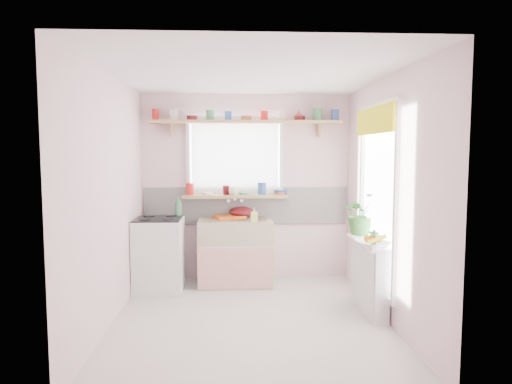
{
  "coord_description": "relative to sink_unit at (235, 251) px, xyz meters",
  "views": [
    {
      "loc": [
        -0.17,
        -4.58,
        1.75
      ],
      "look_at": [
        0.08,
        0.55,
        1.28
      ],
      "focal_mm": 32.0,
      "sensor_mm": 36.0,
      "label": 1
    }
  ],
  "objects": [
    {
      "name": "room",
      "position": [
        0.81,
        -0.43,
        0.94
      ],
      "size": [
        3.2,
        3.2,
        3.2
      ],
      "color": "beige",
      "rests_on": "ground"
    },
    {
      "name": "sink_unit",
      "position": [
        0.0,
        0.0,
        0.0
      ],
      "size": [
        0.95,
        0.65,
        1.11
      ],
      "color": "white",
      "rests_on": "ground"
    },
    {
      "name": "cooker",
      "position": [
        -0.95,
        -0.24,
        0.03
      ],
      "size": [
        0.58,
        0.58,
        0.93
      ],
      "color": "white",
      "rests_on": "ground"
    },
    {
      "name": "radiator_ledge",
      "position": [
        1.45,
        -1.09,
        -0.03
      ],
      "size": [
        0.22,
        0.95,
        0.78
      ],
      "color": "white",
      "rests_on": "ground"
    },
    {
      "name": "windowsill",
      "position": [
        -0.0,
        0.19,
        0.71
      ],
      "size": [
        1.4,
        0.22,
        0.04
      ],
      "primitive_type": "cube",
      "color": "tan",
      "rests_on": "room"
    },
    {
      "name": "pine_shelf",
      "position": [
        0.15,
        0.18,
        1.69
      ],
      "size": [
        2.52,
        0.24,
        0.04
      ],
      "primitive_type": "cube",
      "color": "tan",
      "rests_on": "room"
    },
    {
      "name": "shelf_crockery",
      "position": [
        0.15,
        0.18,
        1.76
      ],
      "size": [
        2.47,
        0.11,
        0.12
      ],
      "color": "red",
      "rests_on": "pine_shelf"
    },
    {
      "name": "sill_crockery",
      "position": [
        -0.05,
        0.19,
        0.78
      ],
      "size": [
        1.35,
        0.11,
        0.12
      ],
      "color": "red",
      "rests_on": "windowsill"
    },
    {
      "name": "dish_tray",
      "position": [
        -0.08,
        0.13,
        0.44
      ],
      "size": [
        0.46,
        0.41,
        0.04
      ],
      "primitive_type": "cube",
      "rotation": [
        0.0,
        0.0,
        0.38
      ],
      "color": "#E25D14",
      "rests_on": "sink_unit"
    },
    {
      "name": "colander",
      "position": [
        0.08,
        0.21,
        0.49
      ],
      "size": [
        0.42,
        0.42,
        0.15
      ],
      "primitive_type": "ellipsoid",
      "rotation": [
        0.0,
        0.0,
        -0.37
      ],
      "color": "#560E13",
      "rests_on": "sink_unit"
    },
    {
      "name": "jade_plant",
      "position": [
        1.46,
        -0.69,
        0.59
      ],
      "size": [
        0.54,
        0.51,
        0.49
      ],
      "primitive_type": "imported",
      "rotation": [
        0.0,
        0.0,
        0.35
      ],
      "color": "#386F2C",
      "rests_on": "radiator_ledge"
    },
    {
      "name": "fruit_bowl",
      "position": [
        1.36,
        -1.49,
        0.38
      ],
      "size": [
        0.4,
        0.4,
        0.08
      ],
      "primitive_type": "imported",
      "rotation": [
        0.0,
        0.0,
        0.36
      ],
      "color": "white",
      "rests_on": "radiator_ledge"
    },
    {
      "name": "herb_pot",
      "position": [
        1.36,
        -1.49,
        0.44
      ],
      "size": [
        0.12,
        0.1,
        0.19
      ],
      "primitive_type": "imported",
      "rotation": [
        0.0,
        0.0,
        -0.38
      ],
      "color": "#346829",
      "rests_on": "radiator_ledge"
    },
    {
      "name": "soap_bottle_sink",
      "position": [
        0.24,
        -0.19,
        0.51
      ],
      "size": [
        0.09,
        0.09,
        0.18
      ],
      "primitive_type": "imported",
      "rotation": [
        0.0,
        0.0,
        -0.11
      ],
      "color": "#F1F96F",
      "rests_on": "sink_unit"
    },
    {
      "name": "sill_cup",
      "position": [
        -0.02,
        0.13,
        0.78
      ],
      "size": [
        0.17,
        0.17,
        0.1
      ],
      "primitive_type": "imported",
      "rotation": [
        0.0,
        0.0,
        -0.41
      ],
      "color": "beige",
      "rests_on": "windowsill"
    },
    {
      "name": "sill_bowl",
      "position": [
        0.62,
        0.25,
        0.76
      ],
      "size": [
        0.2,
        0.2,
        0.06
      ],
      "primitive_type": "imported",
      "rotation": [
        0.0,
        0.0,
        -0.08
      ],
      "color": "#2D4494",
      "rests_on": "windowsill"
    },
    {
      "name": "shelf_vase",
      "position": [
        0.85,
        0.24,
        1.78
      ],
      "size": [
        0.16,
        0.16,
        0.13
      ],
      "primitive_type": "imported",
      "rotation": [
        0.0,
        0.0,
        -0.29
      ],
      "color": "#9D4230",
      "rests_on": "pine_shelf"
    },
    {
      "name": "cooker_bottle",
      "position": [
        -0.73,
        -0.02,
        0.61
      ],
      "size": [
        0.1,
        0.1,
        0.25
      ],
      "primitive_type": "imported",
      "rotation": [
        0.0,
        0.0,
        -0.09
      ],
      "color": "#458A5B",
      "rests_on": "cooker"
    },
    {
      "name": "fruit",
      "position": [
        1.37,
        -1.49,
        0.44
      ],
      "size": [
        0.2,
        0.14,
        0.1
      ],
      "color": "orange",
      "rests_on": "fruit_bowl"
    }
  ]
}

